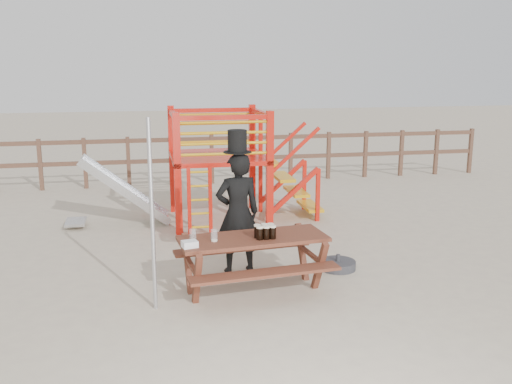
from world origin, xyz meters
TOP-DOWN VIEW (x-y plane):
  - ground at (0.00, 0.00)m, footprint 60.00×60.00m
  - back_fence at (0.00, 7.00)m, footprint 15.09×0.09m
  - playground_fort at (0.12, 3.58)m, footprint 4.71×1.84m
  - picnic_table at (0.17, 0.08)m, footprint 2.00×1.48m
  - man_with_hat at (0.09, 0.81)m, footprint 0.66×0.46m
  - metal_pole at (-1.09, -0.24)m, footprint 0.05×0.05m
  - parasol_base at (1.51, 0.62)m, footprint 0.51×0.51m
  - paper_bag at (-0.66, -0.18)m, footprint 0.21×0.18m
  - stout_pints at (0.31, -0.00)m, footprint 0.27×0.19m
  - empty_glasses at (-0.47, 0.03)m, footprint 0.34×0.14m

SIDE VIEW (x-z plane):
  - ground at x=0.00m, z-range 0.00..0.00m
  - parasol_base at x=1.51m, z-range -0.05..0.17m
  - picnic_table at x=0.17m, z-range 0.10..0.82m
  - back_fence at x=0.00m, z-range 0.14..1.34m
  - paper_bag at x=-0.66m, z-range 0.73..0.81m
  - empty_glasses at x=-0.47m, z-range 0.72..0.87m
  - stout_pints at x=0.31m, z-range 0.73..0.90m
  - man_with_hat at x=0.09m, z-range -0.11..1.91m
  - playground_fort at x=0.12m, z-range 0.02..2.12m
  - metal_pole at x=-1.09m, z-range 0.00..2.30m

